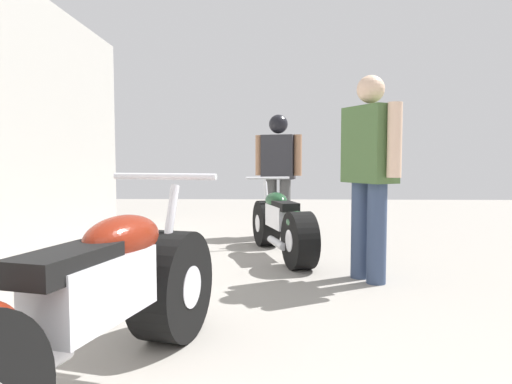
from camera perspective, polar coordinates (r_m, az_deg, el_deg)
ground_plane at (r=3.57m, az=3.36°, el=-12.61°), size 17.27×17.27×0.00m
motorcycle_maroon_cruiser at (r=2.06m, az=-19.94°, el=-14.10°), size 0.82×2.03×0.95m
motorcycle_black_naked at (r=4.87m, az=3.22°, el=-4.09°), size 0.74×1.76×0.83m
mechanic_in_blue at (r=3.95m, az=13.92°, el=3.18°), size 0.44×0.66×1.72m
mechanic_with_helmet at (r=6.15m, az=2.78°, el=3.52°), size 0.64×0.34×1.63m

